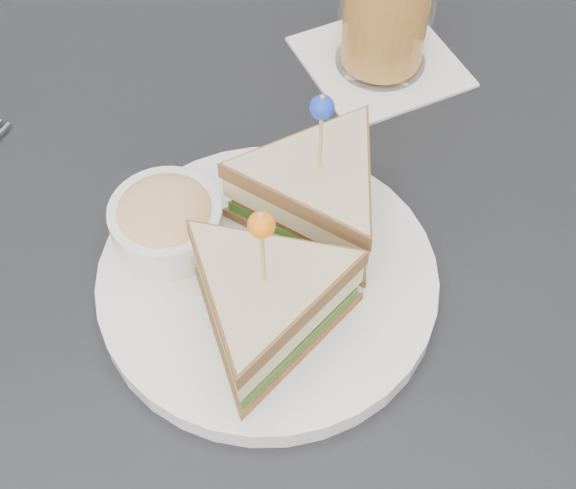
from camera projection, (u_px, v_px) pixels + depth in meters
The scene contains 2 objects.
table at pixel (278, 348), 0.63m from camera, with size 0.80×0.80×0.75m.
plate_meal at pixel (274, 251), 0.55m from camera, with size 0.28×0.28×0.14m.
Camera 1 is at (-0.04, -0.30, 1.24)m, focal length 50.00 mm.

